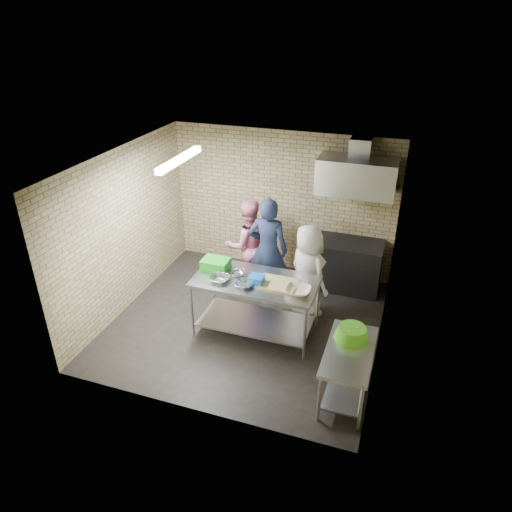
{
  "coord_description": "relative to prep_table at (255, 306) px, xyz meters",
  "views": [
    {
      "loc": [
        2.2,
        -5.94,
        4.61
      ],
      "look_at": [
        0.1,
        0.2,
        1.15
      ],
      "focal_mm": 33.11,
      "sensor_mm": 36.0,
      "label": 1
    }
  ],
  "objects": [
    {
      "name": "mixing_bowl_c",
      "position": [
        -0.1,
        -0.22,
        0.5
      ],
      "size": [
        0.28,
        0.28,
        0.07
      ],
      "primitive_type": "imported",
      "rotation": [
        0.0,
        0.0,
        -0.02
      ],
      "color": "#B4B6BB",
      "rests_on": "prep_table"
    },
    {
      "name": "right_wall",
      "position": [
        1.88,
        0.16,
        0.88
      ],
      "size": [
        0.06,
        4.0,
        2.7
      ],
      "primitive_type": "cube",
      "color": "tan",
      "rests_on": "ground"
    },
    {
      "name": "left_wall",
      "position": [
        -2.32,
        0.16,
        0.88
      ],
      "size": [
        0.06,
        4.0,
        2.7
      ],
      "primitive_type": "cube",
      "color": "tan",
      "rests_on": "ground"
    },
    {
      "name": "mixing_bowl_a",
      "position": [
        -0.5,
        -0.2,
        0.51
      ],
      "size": [
        0.3,
        0.3,
        0.07
      ],
      "primitive_type": "imported",
      "rotation": [
        0.0,
        0.0,
        -0.02
      ],
      "color": "silver",
      "rests_on": "prep_table"
    },
    {
      "name": "cutting_board",
      "position": [
        0.35,
        -0.02,
        0.49
      ],
      "size": [
        0.58,
        0.44,
        0.03
      ],
      "primitive_type": "cube",
      "color": "tan",
      "rests_on": "prep_table"
    },
    {
      "name": "mixing_bowl_b",
      "position": [
        -0.3,
        0.05,
        0.51
      ],
      "size": [
        0.23,
        0.23,
        0.07
      ],
      "primitive_type": "imported",
      "rotation": [
        0.0,
        0.0,
        -0.02
      ],
      "color": "#B5B7BD",
      "rests_on": "prep_table"
    },
    {
      "name": "wall_shelf",
      "position": [
        1.43,
        2.05,
        1.45
      ],
      "size": [
        0.8,
        0.2,
        0.04
      ],
      "primitive_type": "cube",
      "color": "#3F2B19",
      "rests_on": "back_wall"
    },
    {
      "name": "green_basin",
      "position": [
        1.56,
        -0.69,
        0.36
      ],
      "size": [
        0.46,
        0.46,
        0.17
      ],
      "primitive_type": null,
      "color": "#59C626",
      "rests_on": "side_counter"
    },
    {
      "name": "green_crate",
      "position": [
        -0.7,
        0.12,
        0.55
      ],
      "size": [
        0.42,
        0.31,
        0.17
      ],
      "primitive_type": "cube",
      "color": "#1D951B",
      "rests_on": "prep_table"
    },
    {
      "name": "range_hood",
      "position": [
        1.13,
        1.86,
        1.63
      ],
      "size": [
        1.3,
        0.6,
        0.6
      ],
      "primitive_type": "cube",
      "color": "silver",
      "rests_on": "back_wall"
    },
    {
      "name": "bottle_green",
      "position": [
        1.58,
        2.05,
        1.54
      ],
      "size": [
        0.06,
        0.06,
        0.15
      ],
      "primitive_type": "cylinder",
      "color": "green",
      "rests_on": "wall_shelf"
    },
    {
      "name": "ceiling",
      "position": [
        -0.22,
        0.16,
        2.23
      ],
      "size": [
        4.2,
        4.2,
        0.0
      ],
      "primitive_type": "plane",
      "rotation": [
        3.14,
        0.0,
        0.0
      ],
      "color": "black",
      "rests_on": "ground"
    },
    {
      "name": "woman_white",
      "position": [
        0.64,
        0.73,
        0.34
      ],
      "size": [
        0.94,
        0.89,
        1.62
      ],
      "primitive_type": "imported",
      "rotation": [
        0.0,
        0.0,
        2.47
      ],
      "color": "silver",
      "rests_on": "floor"
    },
    {
      "name": "woman_pink",
      "position": [
        -0.58,
        1.26,
        0.37
      ],
      "size": [
        1.04,
        0.99,
        1.68
      ],
      "primitive_type": "imported",
      "rotation": [
        0.0,
        0.0,
        3.75
      ],
      "color": "pink",
      "rests_on": "floor"
    },
    {
      "name": "blue_tub",
      "position": [
        0.05,
        -0.1,
        0.54
      ],
      "size": [
        0.21,
        0.21,
        0.14
      ],
      "primitive_type": "cube",
      "color": "blue",
      "rests_on": "prep_table"
    },
    {
      "name": "man_navy",
      "position": [
        -0.13,
        1.03,
        0.46
      ],
      "size": [
        0.72,
        0.5,
        1.87
      ],
      "primitive_type": "imported",
      "rotation": [
        0.0,
        0.0,
        3.22
      ],
      "color": "#161B37",
      "rests_on": "floor"
    },
    {
      "name": "fluorescent_fixture",
      "position": [
        -1.22,
        0.16,
        2.17
      ],
      "size": [
        0.1,
        1.25,
        0.08
      ],
      "primitive_type": "cube",
      "color": "white",
      "rests_on": "ceiling"
    },
    {
      "name": "floor",
      "position": [
        -0.22,
        0.16,
        -0.47
      ],
      "size": [
        4.2,
        4.2,
        0.0
      ],
      "primitive_type": "plane",
      "color": "black",
      "rests_on": "ground"
    },
    {
      "name": "stove",
      "position": [
        1.13,
        1.81,
        -0.02
      ],
      "size": [
        1.2,
        0.7,
        0.9
      ],
      "primitive_type": "cube",
      "color": "black",
      "rests_on": "floor"
    },
    {
      "name": "back_wall",
      "position": [
        -0.22,
        2.16,
        0.88
      ],
      "size": [
        4.2,
        0.06,
        2.7
      ],
      "primitive_type": "cube",
      "color": "tan",
      "rests_on": "ground"
    },
    {
      "name": "ceramic_bowl",
      "position": [
        0.7,
        -0.15,
        0.51
      ],
      "size": [
        0.37,
        0.37,
        0.09
      ],
      "primitive_type": "imported",
      "rotation": [
        0.0,
        0.0,
        -0.02
      ],
      "color": "beige",
      "rests_on": "prep_table"
    },
    {
      "name": "prep_table",
      "position": [
        0.0,
        0.0,
        0.0
      ],
      "size": [
        1.88,
        0.94,
        0.94
      ],
      "primitive_type": "cube",
      "color": "#AAABB1",
      "rests_on": "floor"
    },
    {
      "name": "front_wall",
      "position": [
        -0.22,
        -1.84,
        0.88
      ],
      "size": [
        4.2,
        0.06,
        2.7
      ],
      "primitive_type": "cube",
      "color": "tan",
      "rests_on": "ground"
    },
    {
      "name": "hood_duct",
      "position": [
        1.13,
        2.01,
        2.08
      ],
      "size": [
        0.35,
        0.3,
        0.3
      ],
      "primitive_type": "cube",
      "color": "#A5A8AD",
      "rests_on": "back_wall"
    },
    {
      "name": "side_counter",
      "position": [
        1.58,
        -0.94,
        -0.1
      ],
      "size": [
        0.6,
        1.2,
        0.75
      ],
      "primitive_type": "cube",
      "color": "silver",
      "rests_on": "floor"
    }
  ]
}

